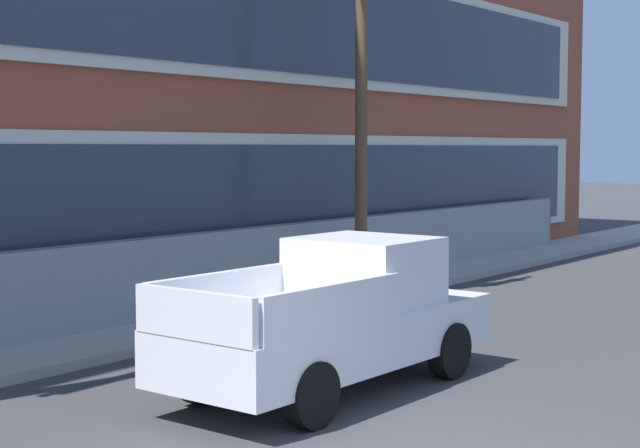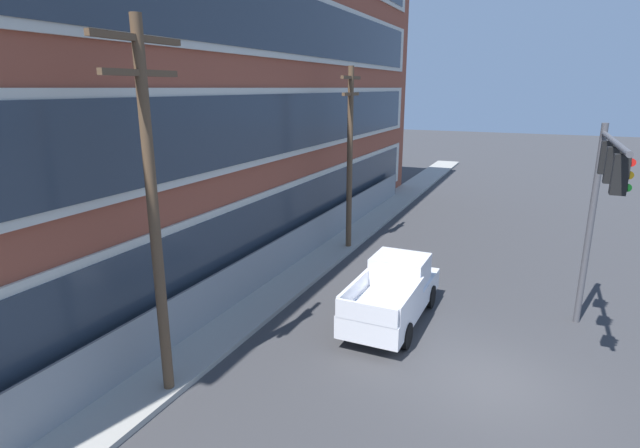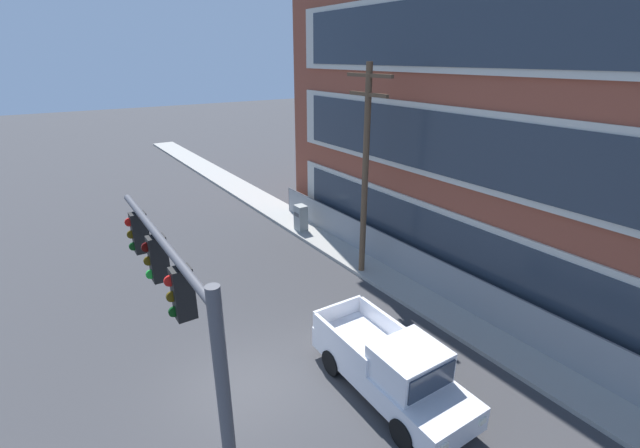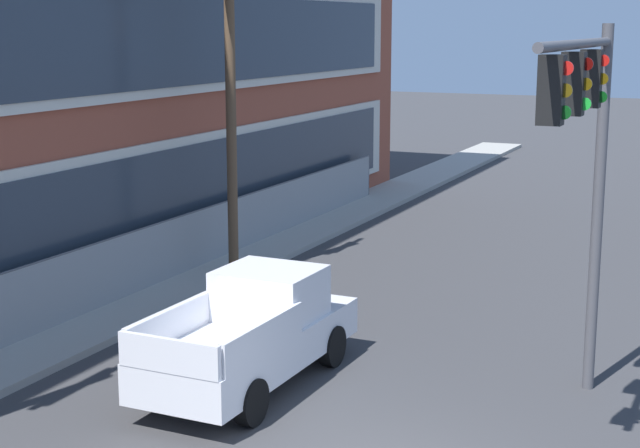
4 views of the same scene
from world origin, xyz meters
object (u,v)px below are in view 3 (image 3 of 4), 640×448
(traffic_signal_mast, at_px, (186,334))
(pickup_truck_white, at_px, (392,369))
(electrical_cabinet, at_px, (301,219))
(utility_pole_near_corner, at_px, (366,165))

(traffic_signal_mast, height_order, pickup_truck_white, traffic_signal_mast)
(pickup_truck_white, xyz_separation_m, electrical_cabinet, (-11.98, 4.25, -0.16))
(pickup_truck_white, relative_size, electrical_cabinet, 3.38)
(pickup_truck_white, height_order, utility_pole_near_corner, utility_pole_near_corner)
(pickup_truck_white, relative_size, utility_pole_near_corner, 0.60)
(utility_pole_near_corner, bearing_deg, electrical_cabinet, 177.81)
(traffic_signal_mast, distance_m, utility_pole_near_corner, 11.88)
(traffic_signal_mast, relative_size, electrical_cabinet, 4.08)
(traffic_signal_mast, xyz_separation_m, electrical_cabinet, (-12.55, 9.86, -3.93))
(traffic_signal_mast, distance_m, pickup_truck_white, 6.78)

